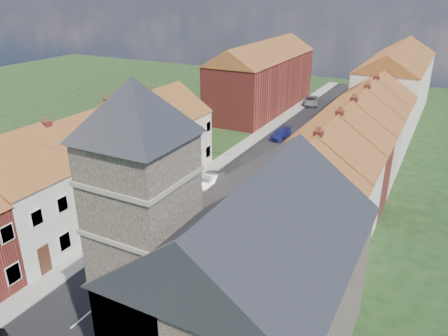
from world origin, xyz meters
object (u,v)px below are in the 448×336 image
at_px(car_distant, 311,101).
at_px(lamppost, 189,154).
at_px(pedestrian_left, 129,217).
at_px(pedestrian_right, 257,220).
at_px(car_mid, 211,181).
at_px(church, 237,267).
at_px(car_mid_b, 265,178).
at_px(car_far, 281,134).

bearing_deg(car_distant, lamppost, -102.77).
height_order(pedestrian_left, pedestrian_right, pedestrian_right).
bearing_deg(car_mid, pedestrian_right, -44.77).
distance_m(church, car_mid_b, 22.76).
bearing_deg(car_distant, pedestrian_left, -103.02).
bearing_deg(church, car_distant, 103.38).
bearing_deg(lamppost, pedestrian_right, -26.21).
height_order(car_far, car_mid_b, car_mid_b).
bearing_deg(pedestrian_right, lamppost, -29.39).
xyz_separation_m(car_far, pedestrian_left, (-2.63, -26.66, 0.43)).
distance_m(pedestrian_left, pedestrian_right, 10.18).
relative_size(lamppost, pedestrian_right, 3.09).
relative_size(car_mid, pedestrian_left, 2.29).
height_order(pedestrian_right, car_mid_b, pedestrian_right).
bearing_deg(car_far, pedestrian_right, -72.41).
distance_m(church, car_distant, 54.53).
relative_size(lamppost, car_distant, 1.21).
bearing_deg(car_mid, car_mid_b, 29.30).
xyz_separation_m(church, car_mid, (-11.48, 17.75, -5.20)).
height_order(lamppost, pedestrian_right, lamppost).
distance_m(lamppost, pedestrian_right, 10.23).
xyz_separation_m(car_mid, car_distant, (-1.08, 35.06, 0.01)).
height_order(church, car_distant, church).
relative_size(car_mid, car_mid_b, 1.06).
bearing_deg(lamppost, pedestrian_left, -92.30).
bearing_deg(car_mid_b, car_far, -66.99).
relative_size(car_far, car_distant, 0.82).
relative_size(pedestrian_right, car_mid_b, 0.50).
bearing_deg(car_far, car_distant, 96.40).
height_order(church, car_mid, church).
xyz_separation_m(car_far, car_distant, (-1.67, 18.10, 0.10)).
relative_size(church, car_far, 3.73).
bearing_deg(lamppost, car_distant, 89.03).
bearing_deg(church, pedestrian_right, 109.12).
xyz_separation_m(lamppost, pedestrian_right, (8.91, -4.39, -2.45)).
xyz_separation_m(car_far, car_mid_b, (3.63, -13.78, 0.05)).
bearing_deg(lamppost, car_far, 82.78).
xyz_separation_m(lamppost, car_far, (2.28, 18.03, -2.95)).
xyz_separation_m(church, car_distant, (-12.56, 52.81, -5.19)).
bearing_deg(car_mid, church, -64.77).
height_order(pedestrian_left, car_mid_b, pedestrian_left).
height_order(lamppost, car_mid, lamppost).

